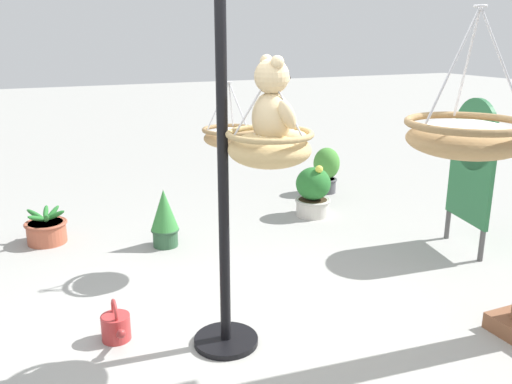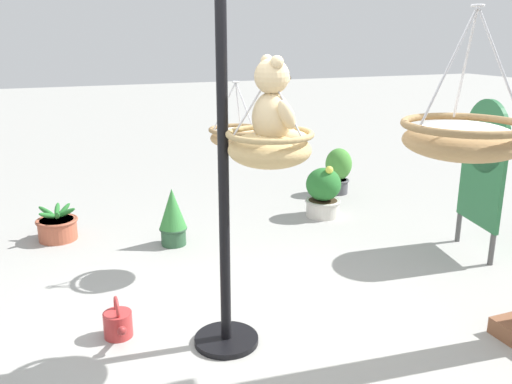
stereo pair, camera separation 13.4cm
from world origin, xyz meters
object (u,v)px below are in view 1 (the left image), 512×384
hanging_basket_left_high (230,136)px  watering_can (116,326)px  hanging_basket_right_low (466,136)px  potted_plant_conical_shrub (313,192)px  teddy_bear (274,108)px  potted_plant_tall_leafy (326,169)px  potted_plant_bushy_green (46,229)px  potted_plant_small_succulent (164,218)px  display_pole_central (224,246)px  hanging_basket_with_teddy (270,147)px  display_sign_board (472,163)px

hanging_basket_left_high → watering_can: 1.83m
hanging_basket_right_low → potted_plant_conical_shrub: 3.68m
teddy_bear → potted_plant_tall_leafy: teddy_bear is taller
watering_can → potted_plant_bushy_green: bearing=-171.5°
potted_plant_bushy_green → potted_plant_small_succulent: size_ratio=0.73×
hanging_basket_left_high → teddy_bear: bearing=-9.9°
display_pole_central → hanging_basket_with_teddy: 0.73m
potted_plant_tall_leafy → watering_can: 4.10m
potted_plant_conical_shrub → display_sign_board: 1.82m
potted_plant_small_succulent → watering_can: potted_plant_small_succulent is taller
display_pole_central → potted_plant_tall_leafy: size_ratio=3.85×
display_sign_board → watering_can: bearing=-85.1°
display_sign_board → watering_can: size_ratio=4.23×
hanging_basket_right_low → potted_plant_conical_shrub: hanging_basket_right_low is taller
display_pole_central → potted_plant_bushy_green: size_ratio=5.47×
hanging_basket_with_teddy → hanging_basket_right_low: 1.16m
teddy_bear → display_sign_board: size_ratio=0.36×
display_pole_central → potted_plant_conical_shrub: size_ratio=3.78×
hanging_basket_left_high → potted_plant_small_succulent: hanging_basket_left_high is taller
display_pole_central → hanging_basket_right_low: bearing=35.8°
hanging_basket_left_high → potted_plant_bushy_green: 2.24m
teddy_bear → hanging_basket_left_high: teddy_bear is taller
hanging_basket_right_low → potted_plant_conical_shrub: size_ratio=1.14×
hanging_basket_left_high → potted_plant_small_succulent: size_ratio=0.96×
potted_plant_bushy_green → hanging_basket_left_high: bearing=49.5°
hanging_basket_left_high → hanging_basket_right_low: 2.39m
teddy_bear → display_pole_central: bearing=-118.6°
watering_can → potted_plant_conical_shrub: bearing=124.8°
teddy_bear → potted_plant_conical_shrub: bearing=144.7°
hanging_basket_with_teddy → watering_can: 1.66m
hanging_basket_with_teddy → hanging_basket_left_high: (-1.35, 0.26, -0.18)m
hanging_basket_left_high → potted_plant_conical_shrub: size_ratio=0.91×
potted_plant_bushy_green → hanging_basket_right_low: bearing=26.7°
display_pole_central → potted_plant_bushy_green: bearing=-158.1°
display_pole_central → hanging_basket_left_high: display_pole_central is taller
potted_plant_small_succulent → display_sign_board: size_ratio=0.40×
potted_plant_small_succulent → display_sign_board: 3.00m
teddy_bear → watering_can: teddy_bear is taller
potted_plant_conical_shrub → watering_can: 3.14m
hanging_basket_right_low → potted_plant_conical_shrub: (-3.28, 1.07, -1.29)m
teddy_bear → potted_plant_conical_shrub: 3.11m
potted_plant_bushy_green → display_sign_board: (1.84, 3.73, 0.73)m
hanging_basket_with_teddy → potted_plant_tall_leafy: hanging_basket_with_teddy is taller
potted_plant_conical_shrub → display_pole_central: bearing=-41.6°
display_pole_central → potted_plant_small_succulent: bearing=177.6°
teddy_bear → hanging_basket_right_low: hanging_basket_right_low is taller
hanging_basket_right_low → teddy_bear: bearing=-151.0°
teddy_bear → potted_plant_bushy_green: (-2.63, -1.27, -1.48)m
hanging_basket_right_low → hanging_basket_with_teddy: bearing=-149.9°
display_pole_central → potted_plant_bushy_green: (-2.48, -1.00, -0.57)m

